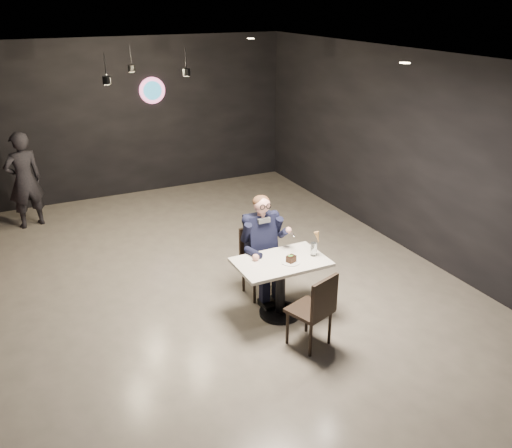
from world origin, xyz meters
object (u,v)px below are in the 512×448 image
seated_man (261,245)px  sundae_glass (314,249)px  main_table (280,288)px  passerby (24,180)px  chair_far (261,263)px  chair_near (309,309)px

seated_man → sundae_glass: seated_man is taller
main_table → passerby: (-2.54, 4.37, 0.45)m
chair_far → chair_near: size_ratio=1.00×
seated_man → sundae_glass: bearing=-54.7°
sundae_glass → main_table: bearing=173.3°
main_table → chair_near: (0.00, -0.68, 0.09)m
chair_near → passerby: bearing=97.4°
main_table → chair_far: (0.00, 0.55, 0.09)m
chair_far → passerby: (-2.54, 3.82, 0.36)m
main_table → seated_man: seated_man is taller
chair_far → passerby: bearing=123.6°
chair_far → seated_man: (0.00, 0.00, 0.26)m
passerby → main_table: bearing=104.4°
seated_man → chair_near: bearing=-90.0°
main_table → seated_man: bearing=90.0°
chair_far → chair_near: same height
seated_man → passerby: 4.59m
chair_near → seated_man: (0.00, 1.23, 0.26)m
chair_near → sundae_glass: (0.42, 0.63, 0.38)m
main_table → sundae_glass: (0.42, -0.05, 0.46)m
passerby → chair_near: bearing=100.9°
chair_far → sundae_glass: 0.83m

